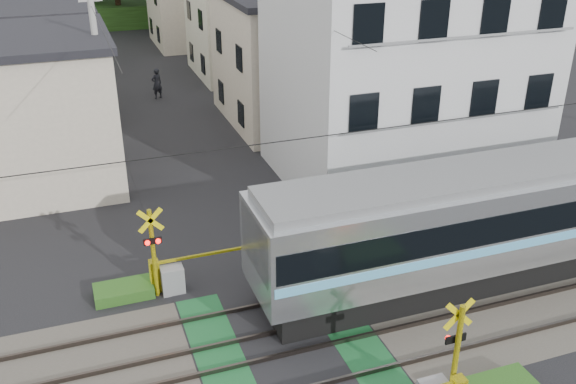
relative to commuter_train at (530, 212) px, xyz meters
name	(u,v)px	position (x,y,z in m)	size (l,w,h in m)	color
ground	(286,344)	(-8.83, -1.20, -2.05)	(120.00, 120.00, 0.00)	black
track_bed	(286,343)	(-8.83, -1.20, -2.02)	(120.00, 120.00, 0.14)	#47423A
commuter_train	(530,212)	(0.00, 0.00, 0.00)	(18.68, 2.95, 3.88)	black
crossing_signal_far	(169,272)	(-11.41, 2.45, -1.34)	(4.74, 0.65, 3.09)	#FFEA0D
apartment_block	(402,71)	(-0.33, 8.29, 2.60)	(10.20, 8.36, 9.30)	silver
houses_row	(147,39)	(-8.58, 24.72, 1.19)	(22.07, 31.35, 6.80)	beige
catenary	(484,194)	(-2.83, -1.17, 1.64)	(60.00, 5.04, 7.00)	#2D2D33
utility_poles	(129,36)	(-9.88, 21.81, 2.03)	(7.90, 42.00, 8.00)	#A5A5A0
pedestrian	(157,84)	(-8.45, 22.96, -1.13)	(0.67, 0.44, 1.84)	black
weed_patches	(345,327)	(-7.07, -1.29, -1.87)	(10.25, 8.80, 0.40)	#2D5E1E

